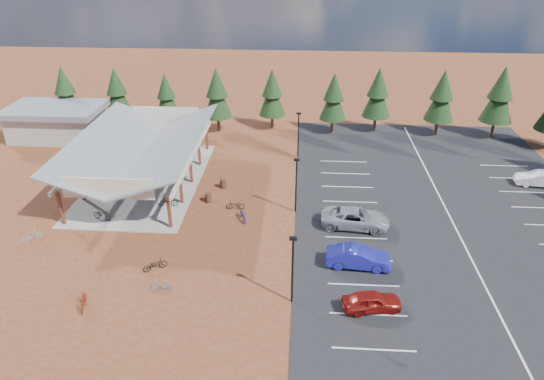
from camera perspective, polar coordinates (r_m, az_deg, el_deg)
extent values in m
plane|color=#572E17|center=(41.87, -4.16, -3.69)|extent=(140.00, 140.00, 0.00)
cube|color=black|center=(46.04, 19.85, -2.28)|extent=(27.00, 44.00, 0.04)
cube|color=gray|center=(50.01, -14.55, 1.04)|extent=(10.60, 18.60, 0.10)
cube|color=#542818|center=(44.24, -23.59, -1.94)|extent=(0.25, 0.25, 3.00)
cube|color=#542818|center=(47.53, -21.50, 0.55)|extent=(0.25, 0.25, 3.00)
cube|color=#542818|center=(50.97, -19.69, 2.72)|extent=(0.25, 0.25, 3.00)
cube|color=#542818|center=(54.50, -18.11, 4.60)|extent=(0.25, 0.25, 3.00)
cube|color=#542818|center=(58.13, -16.71, 6.25)|extent=(0.25, 0.25, 3.00)
cube|color=#542818|center=(40.93, -12.01, -2.48)|extent=(0.25, 0.25, 3.00)
cube|color=#542818|center=(44.48, -10.68, 0.24)|extent=(0.25, 0.25, 3.00)
cube|color=#542818|center=(48.13, -9.55, 2.55)|extent=(0.25, 0.25, 3.00)
cube|color=#542818|center=(51.86, -8.57, 4.53)|extent=(0.25, 0.25, 3.00)
cube|color=#542818|center=(55.66, -7.73, 6.25)|extent=(0.25, 0.25, 3.00)
cube|color=beige|center=(50.55, -20.38, 4.26)|extent=(0.22, 18.00, 0.35)
cube|color=beige|center=(47.43, -9.21, 4.18)|extent=(0.22, 18.00, 0.35)
cube|color=slate|center=(49.41, -18.31, 5.21)|extent=(5.85, 19.40, 2.13)
cube|color=slate|center=(47.58, -11.78, 5.20)|extent=(5.85, 19.40, 2.13)
cube|color=beige|center=(40.83, -18.77, 0.17)|extent=(7.50, 0.15, 1.80)
cube|color=beige|center=(56.49, -12.40, 8.66)|extent=(7.50, 0.15, 1.80)
cube|color=#ADA593|center=(64.13, -23.95, 7.00)|extent=(10.00, 6.00, 3.20)
cube|color=slate|center=(63.54, -24.28, 8.64)|extent=(11.00, 7.00, 0.70)
cylinder|color=black|center=(31.87, 2.41, -9.55)|extent=(0.14, 0.14, 5.00)
cube|color=black|center=(30.39, 2.51, -5.73)|extent=(0.50, 0.25, 0.18)
cylinder|color=black|center=(42.05, 2.84, 0.41)|extent=(0.14, 0.14, 5.00)
cube|color=black|center=(40.94, 2.93, 3.58)|extent=(0.50, 0.25, 0.18)
cylinder|color=black|center=(52.99, 3.10, 6.38)|extent=(0.14, 0.14, 5.00)
cube|color=black|center=(52.11, 3.18, 8.99)|extent=(0.50, 0.25, 0.18)
cylinder|color=#422617|center=(44.89, -7.51, -0.89)|extent=(0.60, 0.60, 0.90)
cylinder|color=#422617|center=(47.22, -5.77, 0.74)|extent=(0.60, 0.60, 0.90)
cylinder|color=#382314|center=(67.83, -22.61, 7.72)|extent=(0.36, 0.36, 1.87)
cone|color=black|center=(66.91, -23.10, 10.27)|extent=(3.30, 3.30, 4.50)
cone|color=black|center=(66.44, -23.41, 11.80)|extent=(2.55, 2.55, 3.37)
cylinder|color=#382314|center=(65.58, -17.35, 7.95)|extent=(0.36, 0.36, 1.85)
cone|color=black|center=(64.64, -17.74, 10.56)|extent=(3.25, 3.25, 4.43)
cone|color=black|center=(64.16, -17.98, 12.13)|extent=(2.51, 2.51, 3.32)
cylinder|color=#382314|center=(63.81, -12.05, 7.99)|extent=(0.36, 0.36, 1.67)
cone|color=black|center=(62.93, -12.30, 10.42)|extent=(2.94, 2.94, 4.01)
cone|color=black|center=(62.47, -12.46, 11.88)|extent=(2.27, 2.27, 3.01)
cylinder|color=#382314|center=(61.29, -6.31, 7.75)|extent=(0.36, 0.36, 1.95)
cone|color=black|center=(60.24, -6.47, 10.72)|extent=(3.43, 3.43, 4.68)
cone|color=black|center=(59.70, -6.57, 12.50)|extent=(2.65, 2.65, 3.51)
cylinder|color=#382314|center=(61.87, 0.01, 8.07)|extent=(0.36, 0.36, 1.85)
cone|color=black|center=(60.88, 0.01, 10.85)|extent=(3.25, 3.25, 4.44)
cone|color=black|center=(60.36, 0.01, 12.53)|extent=(2.51, 2.51, 3.33)
cylinder|color=#382314|center=(60.89, 7.06, 7.52)|extent=(0.36, 0.36, 1.84)
cone|color=black|center=(59.89, 7.23, 10.32)|extent=(3.24, 3.24, 4.41)
cone|color=black|center=(59.37, 7.34, 12.02)|extent=(2.50, 2.50, 3.31)
cylinder|color=#382314|center=(62.38, 11.98, 7.68)|extent=(0.36, 0.36, 1.95)
cone|color=black|center=(61.35, 12.29, 10.58)|extent=(3.44, 3.44, 4.69)
cone|color=black|center=(60.82, 12.47, 12.34)|extent=(2.66, 2.66, 3.52)
cylinder|color=#382314|center=(63.02, 18.78, 7.00)|extent=(0.36, 0.36, 1.98)
cone|color=black|center=(61.99, 19.25, 9.89)|extent=(3.48, 3.48, 4.74)
cone|color=black|center=(61.46, 19.54, 11.64)|extent=(2.69, 2.69, 3.56)
cylinder|color=#382314|center=(64.73, 24.51, 6.55)|extent=(0.36, 0.36, 2.12)
cone|color=black|center=(63.66, 25.15, 9.55)|extent=(3.73, 3.73, 5.08)
cone|color=black|center=(63.12, 25.54, 11.36)|extent=(2.88, 2.88, 3.81)
imported|color=black|center=(44.09, -19.36, -2.75)|extent=(1.90, 1.15, 0.94)
imported|color=gray|center=(49.99, -17.16, 1.37)|extent=(1.68, 0.56, 1.00)
imported|color=navy|center=(53.37, -16.09, 3.18)|extent=(1.81, 0.97, 0.90)
imported|color=maroon|center=(55.12, -15.67, 4.06)|extent=(1.59, 0.45, 0.95)
imported|color=black|center=(44.64, -12.21, -1.28)|extent=(1.90, 0.68, 1.00)
imported|color=#989BA0|center=(46.10, -12.23, -0.36)|extent=(1.56, 0.88, 0.90)
imported|color=navy|center=(49.14, -10.61, 1.60)|extent=(1.66, 0.98, 0.82)
imported|color=maroon|center=(53.56, -11.01, 3.91)|extent=(1.67, 0.93, 0.97)
imported|color=#9CA0A4|center=(43.46, -26.42, -4.88)|extent=(1.32, 1.47, 0.93)
imported|color=maroon|center=(34.94, -21.33, -12.04)|extent=(0.87, 1.83, 1.06)
imported|color=black|center=(36.86, -13.63, -8.53)|extent=(1.83, 1.47, 0.93)
imported|color=gray|center=(34.81, -12.86, -10.91)|extent=(1.54, 0.48, 0.92)
imported|color=navy|center=(41.81, -3.43, -2.93)|extent=(1.23, 1.96, 0.97)
imported|color=black|center=(43.43, -4.33, -1.78)|extent=(1.72, 0.74, 0.88)
imported|color=maroon|center=(33.02, 11.66, -12.68)|extent=(4.08, 2.19, 1.32)
imported|color=#2020A0|center=(36.52, 10.09, -7.81)|extent=(4.84, 1.99, 1.56)
imported|color=gray|center=(41.19, 9.79, -3.28)|extent=(5.93, 3.15, 1.59)
imported|color=white|center=(53.98, 28.87, 1.17)|extent=(4.49, 1.97, 1.43)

